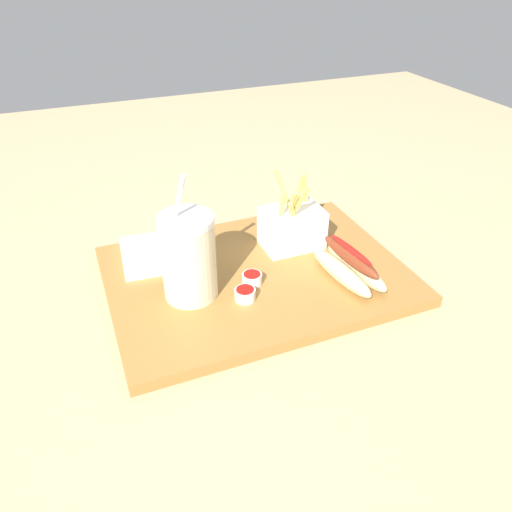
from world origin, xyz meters
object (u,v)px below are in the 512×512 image
Objects in this scene: soda_cup at (189,257)px; fries_basket at (292,227)px; napkin_stack at (154,253)px; hot_dog_1 at (349,266)px; ketchup_cup_1 at (245,294)px; ketchup_cup_2 at (252,278)px.

soda_cup is 0.23m from fries_basket.
fries_basket reaches higher than napkin_stack.
soda_cup reaches higher than hot_dog_1.
fries_basket is at bearing 166.67° from napkin_stack.
ketchup_cup_1 is 0.25× the size of napkin_stack.
fries_basket is at bearing -142.76° from ketchup_cup_2.
ketchup_cup_2 is (0.16, -0.04, -0.01)m from hot_dog_1.
fries_basket reaches higher than hot_dog_1.
ketchup_cup_2 is at bearing 173.32° from soda_cup.
ketchup_cup_1 is 0.21m from napkin_stack.
ketchup_cup_2 reaches higher than napkin_stack.
ketchup_cup_1 and ketchup_cup_2 have the same top height.
hot_dog_1 reaches higher than napkin_stack.
hot_dog_1 is 0.16m from ketchup_cup_2.
fries_basket is 0.25m from napkin_stack.
soda_cup reaches higher than ketchup_cup_1.
napkin_stack is at bearing -32.99° from hot_dog_1.
soda_cup is 0.27m from hot_dog_1.
napkin_stack is at bearing -76.10° from soda_cup.
napkin_stack is (0.11, -0.18, -0.00)m from ketchup_cup_1.
fries_basket is 4.40× the size of ketchup_cup_2.
soda_cup reaches higher than napkin_stack.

